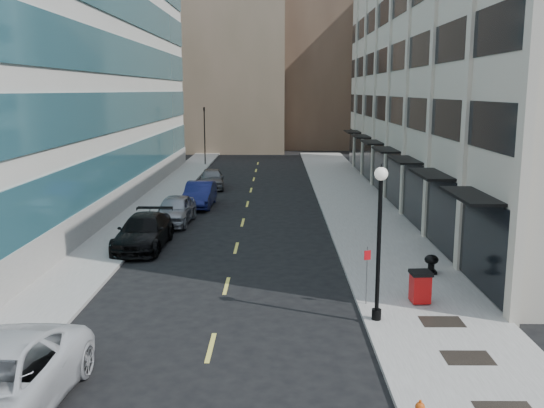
{
  "coord_description": "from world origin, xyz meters",
  "views": [
    {
      "loc": [
        2.02,
        -15.52,
        7.81
      ],
      "look_at": [
        1.83,
        10.39,
        2.94
      ],
      "focal_mm": 40.0,
      "sensor_mm": 36.0,
      "label": 1
    }
  ],
  "objects_px": {
    "sign_post": "(367,267)",
    "trash_bin": "(420,286)",
    "traffic_signal": "(204,111)",
    "car_black_pickup": "(144,232)",
    "car_blue_sedan": "(200,194)",
    "car_grey_sedan": "(212,178)",
    "lamppost": "(379,230)",
    "urn_planter": "(431,262)",
    "car_silver_sedan": "(175,210)"
  },
  "relations": [
    {
      "from": "trash_bin",
      "to": "urn_planter",
      "type": "height_order",
      "value": "trash_bin"
    },
    {
      "from": "traffic_signal",
      "to": "car_blue_sedan",
      "type": "relative_size",
      "value": 1.37
    },
    {
      "from": "sign_post",
      "to": "lamppost",
      "type": "bearing_deg",
      "value": -103.89
    },
    {
      "from": "lamppost",
      "to": "urn_planter",
      "type": "bearing_deg",
      "value": 58.97
    },
    {
      "from": "car_blue_sedan",
      "to": "trash_bin",
      "type": "bearing_deg",
      "value": -60.28
    },
    {
      "from": "car_blue_sedan",
      "to": "sign_post",
      "type": "relative_size",
      "value": 2.38
    },
    {
      "from": "trash_bin",
      "to": "lamppost",
      "type": "relative_size",
      "value": 0.23
    },
    {
      "from": "traffic_signal",
      "to": "car_silver_sedan",
      "type": "height_order",
      "value": "traffic_signal"
    },
    {
      "from": "traffic_signal",
      "to": "car_blue_sedan",
      "type": "xyz_separation_m",
      "value": [
        2.3,
        -22.97,
        -4.88
      ]
    },
    {
      "from": "car_silver_sedan",
      "to": "lamppost",
      "type": "height_order",
      "value": "lamppost"
    },
    {
      "from": "car_silver_sedan",
      "to": "trash_bin",
      "type": "relative_size",
      "value": 4.1
    },
    {
      "from": "urn_planter",
      "to": "car_black_pickup",
      "type": "bearing_deg",
      "value": 160.35
    },
    {
      "from": "trash_bin",
      "to": "car_black_pickup",
      "type": "bearing_deg",
      "value": 140.45
    },
    {
      "from": "car_grey_sedan",
      "to": "lamppost",
      "type": "relative_size",
      "value": 0.89
    },
    {
      "from": "traffic_signal",
      "to": "car_black_pickup",
      "type": "distance_m",
      "value": 34.36
    },
    {
      "from": "car_grey_sedan",
      "to": "trash_bin",
      "type": "height_order",
      "value": "car_grey_sedan"
    },
    {
      "from": "car_blue_sedan",
      "to": "sign_post",
      "type": "height_order",
      "value": "sign_post"
    },
    {
      "from": "car_black_pickup",
      "to": "car_grey_sedan",
      "type": "distance_m",
      "value": 18.94
    },
    {
      "from": "car_blue_sedan",
      "to": "trash_bin",
      "type": "distance_m",
      "value": 22.03
    },
    {
      "from": "car_blue_sedan",
      "to": "car_grey_sedan",
      "type": "distance_m",
      "value": 7.86
    },
    {
      "from": "traffic_signal",
      "to": "lamppost",
      "type": "bearing_deg",
      "value": -76.05
    },
    {
      "from": "sign_post",
      "to": "trash_bin",
      "type": "bearing_deg",
      "value": -15.36
    },
    {
      "from": "car_black_pickup",
      "to": "trash_bin",
      "type": "xyz_separation_m",
      "value": [
        11.91,
        -8.35,
        -0.03
      ]
    },
    {
      "from": "traffic_signal",
      "to": "urn_planter",
      "type": "bearing_deg",
      "value": -69.99
    },
    {
      "from": "car_grey_sedan",
      "to": "sign_post",
      "type": "bearing_deg",
      "value": -78.14
    },
    {
      "from": "trash_bin",
      "to": "sign_post",
      "type": "height_order",
      "value": "sign_post"
    },
    {
      "from": "car_blue_sedan",
      "to": "car_grey_sedan",
      "type": "relative_size",
      "value": 1.08
    },
    {
      "from": "sign_post",
      "to": "urn_planter",
      "type": "height_order",
      "value": "sign_post"
    },
    {
      "from": "car_black_pickup",
      "to": "car_blue_sedan",
      "type": "bearing_deg",
      "value": 83.79
    },
    {
      "from": "traffic_signal",
      "to": "car_black_pickup",
      "type": "relative_size",
      "value": 1.22
    },
    {
      "from": "car_silver_sedan",
      "to": "urn_planter",
      "type": "relative_size",
      "value": 6.04
    },
    {
      "from": "traffic_signal",
      "to": "car_blue_sedan",
      "type": "bearing_deg",
      "value": -84.28
    },
    {
      "from": "traffic_signal",
      "to": "car_black_pickup",
      "type": "bearing_deg",
      "value": -88.54
    },
    {
      "from": "trash_bin",
      "to": "lamppost",
      "type": "height_order",
      "value": "lamppost"
    },
    {
      "from": "car_blue_sedan",
      "to": "car_grey_sedan",
      "type": "xyz_separation_m",
      "value": [
        0.0,
        7.86,
        -0.04
      ]
    },
    {
      "from": "car_grey_sedan",
      "to": "lamppost",
      "type": "bearing_deg",
      "value": -78.77
    },
    {
      "from": "car_black_pickup",
      "to": "sign_post",
      "type": "height_order",
      "value": "sign_post"
    },
    {
      "from": "car_silver_sedan",
      "to": "car_blue_sedan",
      "type": "distance_m",
      "value": 5.43
    },
    {
      "from": "lamppost",
      "to": "trash_bin",
      "type": "bearing_deg",
      "value": 41.73
    },
    {
      "from": "traffic_signal",
      "to": "car_grey_sedan",
      "type": "distance_m",
      "value": 16.05
    },
    {
      "from": "car_grey_sedan",
      "to": "sign_post",
      "type": "relative_size",
      "value": 2.2
    },
    {
      "from": "trash_bin",
      "to": "urn_planter",
      "type": "xyz_separation_m",
      "value": [
        1.33,
        3.63,
        -0.15
      ]
    },
    {
      "from": "car_black_pickup",
      "to": "sign_post",
      "type": "xyz_separation_m",
      "value": [
        9.94,
        -8.47,
        0.73
      ]
    },
    {
      "from": "trash_bin",
      "to": "sign_post",
      "type": "distance_m",
      "value": 2.12
    },
    {
      "from": "car_silver_sedan",
      "to": "sign_post",
      "type": "bearing_deg",
      "value": -53.92
    },
    {
      "from": "car_black_pickup",
      "to": "lamppost",
      "type": "bearing_deg",
      "value": -43.62
    },
    {
      "from": "trash_bin",
      "to": "car_blue_sedan",
      "type": "bearing_deg",
      "value": 113.88
    },
    {
      "from": "car_blue_sedan",
      "to": "urn_planter",
      "type": "bearing_deg",
      "value": -51.84
    },
    {
      "from": "traffic_signal",
      "to": "sign_post",
      "type": "height_order",
      "value": "traffic_signal"
    },
    {
      "from": "car_silver_sedan",
      "to": "lamppost",
      "type": "bearing_deg",
      "value": -56.23
    }
  ]
}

